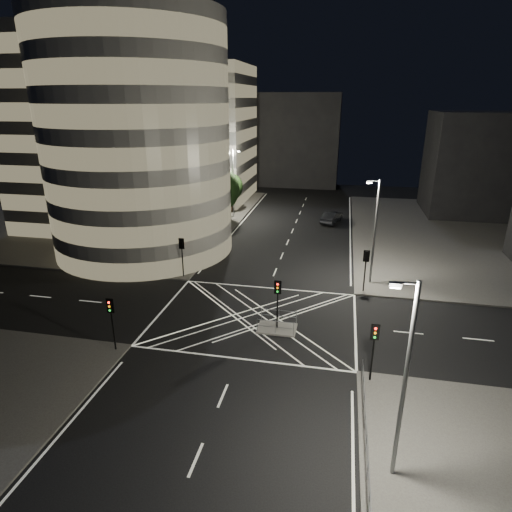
% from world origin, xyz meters
% --- Properties ---
extents(ground, '(120.00, 120.00, 0.00)m').
position_xyz_m(ground, '(0.00, 0.00, 0.00)').
color(ground, black).
rests_on(ground, ground).
extents(sidewalk_far_left, '(42.00, 42.00, 0.15)m').
position_xyz_m(sidewalk_far_left, '(-29.00, 27.00, 0.07)').
color(sidewalk_far_left, '#484543').
rests_on(sidewalk_far_left, ground).
extents(central_island, '(3.00, 2.00, 0.15)m').
position_xyz_m(central_island, '(2.00, -1.50, 0.07)').
color(central_island, slate).
rests_on(central_island, ground).
extents(office_tower_curved, '(30.00, 29.00, 27.20)m').
position_xyz_m(office_tower_curved, '(-20.74, 18.74, 12.65)').
color(office_tower_curved, gray).
rests_on(office_tower_curved, sidewalk_far_left).
extents(office_block_rear, '(24.00, 16.00, 22.00)m').
position_xyz_m(office_block_rear, '(-22.00, 42.00, 11.15)').
color(office_block_rear, gray).
rests_on(office_block_rear, sidewalk_far_left).
extents(building_right_far, '(14.00, 12.00, 15.00)m').
position_xyz_m(building_right_far, '(26.00, 40.00, 7.65)').
color(building_right_far, black).
rests_on(building_right_far, sidewalk_far_right).
extents(building_far_end, '(18.00, 8.00, 18.00)m').
position_xyz_m(building_far_end, '(-4.00, 58.00, 9.00)').
color(building_far_end, black).
rests_on(building_far_end, ground).
extents(tree_a, '(4.51, 4.51, 7.51)m').
position_xyz_m(tree_a, '(-10.50, 9.00, 5.05)').
color(tree_a, black).
rests_on(tree_a, sidewalk_far_left).
extents(tree_b, '(4.40, 4.40, 6.92)m').
position_xyz_m(tree_b, '(-10.50, 15.00, 4.53)').
color(tree_b, black).
rests_on(tree_b, sidewalk_far_left).
extents(tree_c, '(4.01, 4.01, 6.80)m').
position_xyz_m(tree_c, '(-10.50, 21.00, 4.62)').
color(tree_c, black).
rests_on(tree_c, sidewalk_far_left).
extents(tree_d, '(5.19, 5.19, 7.71)m').
position_xyz_m(tree_d, '(-10.50, 27.00, 4.87)').
color(tree_d, black).
rests_on(tree_d, sidewalk_far_left).
extents(tree_e, '(3.43, 3.43, 5.94)m').
position_xyz_m(tree_e, '(-10.50, 33.00, 4.10)').
color(tree_e, black).
rests_on(tree_e, sidewalk_far_left).
extents(traffic_signal_fl, '(0.55, 0.22, 4.00)m').
position_xyz_m(traffic_signal_fl, '(-8.80, 6.80, 2.91)').
color(traffic_signal_fl, black).
rests_on(traffic_signal_fl, sidewalk_far_left).
extents(traffic_signal_nl, '(0.55, 0.22, 4.00)m').
position_xyz_m(traffic_signal_nl, '(-8.80, -6.80, 2.91)').
color(traffic_signal_nl, black).
rests_on(traffic_signal_nl, sidewalk_near_left).
extents(traffic_signal_fr, '(0.55, 0.22, 4.00)m').
position_xyz_m(traffic_signal_fr, '(8.80, 6.80, 2.91)').
color(traffic_signal_fr, black).
rests_on(traffic_signal_fr, sidewalk_far_right).
extents(traffic_signal_nr, '(0.55, 0.22, 4.00)m').
position_xyz_m(traffic_signal_nr, '(8.80, -6.80, 2.91)').
color(traffic_signal_nr, black).
rests_on(traffic_signal_nr, sidewalk_near_right).
extents(traffic_signal_island, '(0.55, 0.22, 4.00)m').
position_xyz_m(traffic_signal_island, '(2.00, -1.50, 2.91)').
color(traffic_signal_island, black).
rests_on(traffic_signal_island, central_island).
extents(street_lamp_left_near, '(1.25, 0.25, 10.00)m').
position_xyz_m(street_lamp_left_near, '(-9.44, 12.00, 5.54)').
color(street_lamp_left_near, slate).
rests_on(street_lamp_left_near, sidewalk_far_left).
extents(street_lamp_left_far, '(1.25, 0.25, 10.00)m').
position_xyz_m(street_lamp_left_far, '(-9.44, 30.00, 5.54)').
color(street_lamp_left_far, slate).
rests_on(street_lamp_left_far, sidewalk_far_left).
extents(street_lamp_right_far, '(1.25, 0.25, 10.00)m').
position_xyz_m(street_lamp_right_far, '(9.44, 9.00, 5.54)').
color(street_lamp_right_far, slate).
rests_on(street_lamp_right_far, sidewalk_far_right).
extents(street_lamp_right_near, '(1.25, 0.25, 10.00)m').
position_xyz_m(street_lamp_right_near, '(9.44, -14.00, 5.54)').
color(street_lamp_right_near, slate).
rests_on(street_lamp_right_near, sidewalk_near_right).
extents(railing_near_right, '(0.06, 11.70, 1.10)m').
position_xyz_m(railing_near_right, '(8.30, -12.15, 0.70)').
color(railing_near_right, slate).
rests_on(railing_near_right, sidewalk_near_right).
extents(railing_island_south, '(2.80, 0.06, 1.10)m').
position_xyz_m(railing_island_south, '(2.00, -2.40, 0.70)').
color(railing_island_south, slate).
rests_on(railing_island_south, central_island).
extents(railing_island_north, '(2.80, 0.06, 1.10)m').
position_xyz_m(railing_island_north, '(2.00, -0.60, 0.70)').
color(railing_island_north, slate).
rests_on(railing_island_north, central_island).
extents(sedan, '(3.17, 5.45, 1.70)m').
position_xyz_m(sedan, '(5.04, 30.21, 0.85)').
color(sedan, black).
rests_on(sedan, ground).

